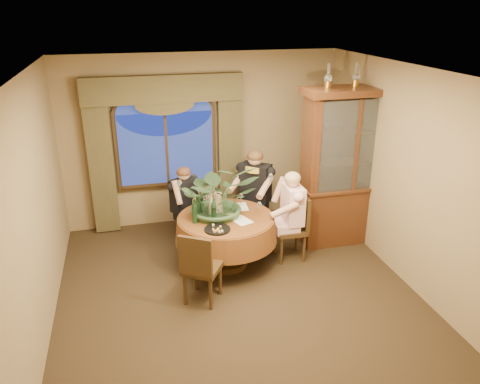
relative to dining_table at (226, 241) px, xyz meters
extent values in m
plane|color=black|center=(-0.02, -0.86, -0.38)|extent=(5.00, 5.00, 0.00)
plane|color=olive|center=(-0.02, 1.64, 1.02)|extent=(4.50, 0.00, 4.50)
plane|color=olive|center=(2.23, -0.86, 1.02)|extent=(0.00, 5.00, 5.00)
plane|color=white|center=(-0.02, -0.86, 2.42)|extent=(5.00, 5.00, 0.00)
cube|color=#433D24|center=(-1.65, 1.52, 0.80)|extent=(0.38, 0.14, 2.32)
cube|color=#433D24|center=(0.41, 1.52, 0.80)|extent=(0.38, 0.14, 2.32)
cylinder|color=maroon|center=(0.00, 0.00, 0.00)|extent=(1.51, 1.51, 0.75)
cube|color=#3D2012|center=(1.95, 0.33, 0.82)|extent=(1.47, 0.58, 2.39)
cube|color=black|center=(0.93, -0.03, 0.10)|extent=(0.43, 0.43, 0.96)
cube|color=black|center=(0.50, 0.86, 0.10)|extent=(0.57, 0.57, 0.96)
cube|color=black|center=(-0.35, 0.95, 0.10)|extent=(0.54, 0.54, 0.96)
cube|color=black|center=(-0.47, -0.76, 0.10)|extent=(0.58, 0.58, 0.96)
imported|color=#355331|center=(-0.07, 0.11, 1.04)|extent=(1.07, 1.19, 0.93)
imported|color=#51562C|center=(0.07, -0.06, 0.40)|extent=(0.16, 0.16, 0.05)
cylinder|color=black|center=(-0.20, -0.37, 0.39)|extent=(0.34, 0.34, 0.02)
cylinder|color=tan|center=(-0.19, 0.08, 0.54)|extent=(0.07, 0.07, 0.33)
cylinder|color=black|center=(-0.31, 0.21, 0.54)|extent=(0.07, 0.07, 0.33)
cylinder|color=tan|center=(-0.40, 0.13, 0.54)|extent=(0.07, 0.07, 0.33)
cylinder|color=black|center=(-0.44, -0.08, 0.54)|extent=(0.07, 0.07, 0.33)
cylinder|color=black|center=(-0.19, -0.10, 0.54)|extent=(0.07, 0.07, 0.33)
cylinder|color=black|center=(-0.39, 0.01, 0.54)|extent=(0.07, 0.07, 0.33)
cube|color=white|center=(0.18, -0.17, 0.38)|extent=(0.31, 0.36, 0.00)
cube|color=white|center=(0.27, 0.28, 0.38)|extent=(0.24, 0.32, 0.00)
camera|label=1|loc=(-1.25, -5.72, 3.11)|focal=35.00mm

